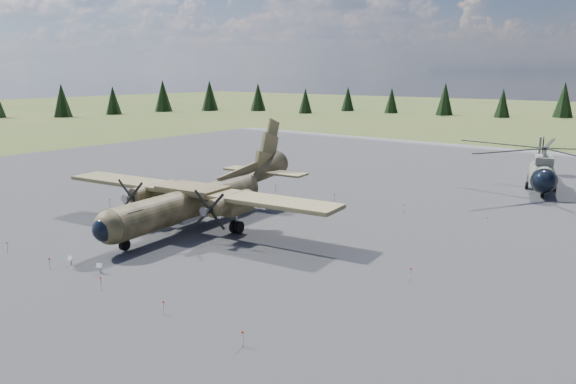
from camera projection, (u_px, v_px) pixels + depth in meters
The scene contains 8 objects.
ground at pixel (228, 236), 46.69m from camera, with size 500.00×500.00×0.00m, color #4E5124.
apron at pixel (300, 212), 54.40m from camera, with size 120.00×120.00×0.04m, color slate.
transport_plane at pixel (200, 196), 49.57m from camera, with size 28.01×25.31×9.21m.
helicopter_near at pixel (544, 160), 62.86m from camera, with size 25.40×26.21×5.21m.
info_placard_left at pixel (71, 259), 39.53m from camera, with size 0.45×0.23×0.68m.
info_placard_right at pixel (100, 266), 37.91m from camera, with size 0.51×0.34×0.73m.
barrier_fence at pixel (224, 229), 46.81m from camera, with size 33.12×29.62×0.85m.
treeline at pixel (241, 170), 50.01m from camera, with size 304.07×305.10×10.85m.
Camera 1 is at (31.54, -32.31, 13.39)m, focal length 35.00 mm.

